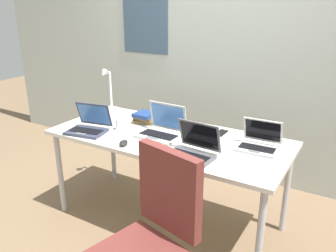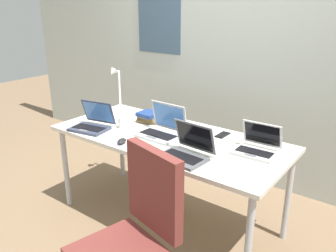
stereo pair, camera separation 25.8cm
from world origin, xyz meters
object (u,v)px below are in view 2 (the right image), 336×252
at_px(laptop_back_left, 162,130).
at_px(laptop_near_lamp, 92,123).
at_px(desk_lamp, 117,88).
at_px(cell_phone, 223,135).
at_px(computer_mouse, 122,141).
at_px(book_stack, 149,117).
at_px(laptop_mid_desk, 186,151).
at_px(coffee_mug, 123,123).
at_px(laptop_near_mouse, 257,147).

height_order(laptop_back_left, laptop_near_lamp, laptop_back_left).
height_order(desk_lamp, cell_phone, desk_lamp).
relative_size(computer_mouse, book_stack, 0.46).
distance_m(laptop_mid_desk, coffee_mug, 0.74).
xyz_separation_m(desk_lamp, laptop_back_left, (0.75, -0.30, -0.15)).
height_order(laptop_near_lamp, computer_mouse, laptop_near_lamp).
bearing_deg(laptop_near_mouse, desk_lamp, 173.53).
height_order(laptop_back_left, laptop_near_mouse, laptop_back_left).
bearing_deg(desk_lamp, cell_phone, -1.00).
bearing_deg(computer_mouse, laptop_near_lamp, 147.42).
distance_m(desk_lamp, book_stack, 0.51).
relative_size(laptop_back_left, coffee_mug, 2.91).
bearing_deg(laptop_mid_desk, book_stack, 148.37).
distance_m(laptop_back_left, laptop_near_mouse, 0.71).
xyz_separation_m(laptop_near_lamp, book_stack, (0.26, 0.40, 0.00)).
bearing_deg(computer_mouse, laptop_mid_desk, -12.61).
relative_size(laptop_mid_desk, laptop_near_lamp, 0.97).
bearing_deg(laptop_near_lamp, laptop_back_left, 22.00).
bearing_deg(laptop_near_lamp, coffee_mug, 41.35).
bearing_deg(desk_lamp, laptop_mid_desk, -24.53).
height_order(desk_lamp, laptop_back_left, desk_lamp).
bearing_deg(book_stack, desk_lamp, 166.50).
distance_m(desk_lamp, laptop_mid_desk, 1.24).
xyz_separation_m(desk_lamp, laptop_near_lamp, (0.22, -0.51, -0.15)).
relative_size(laptop_back_left, book_stack, 1.59).
xyz_separation_m(desk_lamp, computer_mouse, (0.62, -0.59, -0.18)).
distance_m(laptop_back_left, laptop_near_lamp, 0.58).
relative_size(laptop_near_lamp, book_stack, 1.61).
bearing_deg(cell_phone, laptop_near_mouse, -22.81).
relative_size(desk_lamp, computer_mouse, 4.17).
relative_size(desk_lamp, coffee_mug, 3.54).
relative_size(cell_phone, coffee_mug, 1.20).
height_order(desk_lamp, laptop_near_mouse, desk_lamp).
bearing_deg(cell_phone, coffee_mug, -154.66).
height_order(desk_lamp, laptop_mid_desk, desk_lamp).
distance_m(laptop_near_lamp, coffee_mug, 0.25).
xyz_separation_m(cell_phone, book_stack, (-0.65, -0.09, 0.04)).
bearing_deg(book_stack, laptop_mid_desk, -31.63).
bearing_deg(coffee_mug, desk_lamp, 139.39).
bearing_deg(coffee_mug, book_stack, 73.24).
bearing_deg(coffee_mug, laptop_back_left, 8.63).
bearing_deg(laptop_back_left, cell_phone, 36.72).
distance_m(laptop_near_mouse, book_stack, 0.98).
xyz_separation_m(computer_mouse, cell_phone, (0.50, 0.57, -0.01)).
distance_m(laptop_near_lamp, cell_phone, 1.03).
distance_m(desk_lamp, coffee_mug, 0.56).
relative_size(laptop_mid_desk, coffee_mug, 2.84).
bearing_deg(laptop_mid_desk, cell_phone, 89.79).
bearing_deg(computer_mouse, desk_lamp, 115.11).
height_order(cell_phone, book_stack, book_stack).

